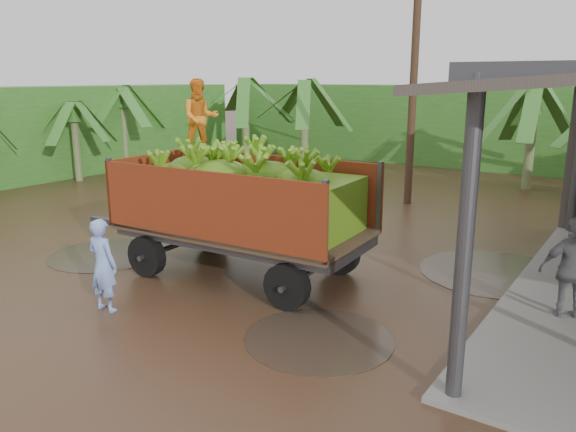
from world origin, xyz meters
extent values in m
plane|color=black|center=(0.00, 0.00, 0.00)|extent=(100.00, 100.00, 0.00)
cube|color=#2D661E|center=(-2.00, 16.00, 1.80)|extent=(22.00, 3.00, 3.60)
cube|color=#2D661E|center=(-14.00, 4.00, 1.80)|extent=(3.00, 18.00, 3.60)
cube|color=#47474C|center=(-3.24, -1.75, 0.61)|extent=(2.00, 0.25, 0.13)
imported|color=orange|center=(-1.10, -1.24, 3.13)|extent=(0.96, 0.99, 1.60)
imported|color=#7E9CE6|center=(-0.63, -4.31, 0.82)|extent=(0.62, 0.42, 1.64)
imported|color=slate|center=(6.11, -0.30, 0.89)|extent=(1.13, 0.82, 1.78)
cylinder|color=#47301E|center=(0.41, 6.71, 4.06)|extent=(0.24, 0.24, 8.11)
camera|label=1|loc=(7.11, -10.09, 3.94)|focal=35.00mm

